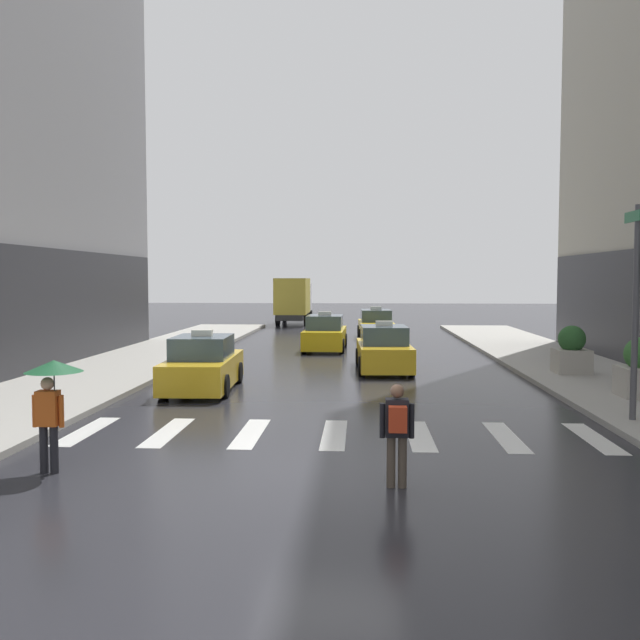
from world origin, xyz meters
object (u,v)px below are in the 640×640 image
object	(u,v)px
box_truck	(294,299)
pedestrian_with_umbrella	(52,385)
pedestrian_with_backpack	(397,427)
taxi_fourth	(376,326)
taxi_lead	(203,366)
planter_mid_block	(572,352)
taxi_second	(384,350)
taxi_third	(325,334)

from	to	relation	value
box_truck	pedestrian_with_umbrella	world-z (taller)	box_truck
box_truck	pedestrian_with_backpack	bearing A→B (deg)	-81.95
taxi_fourth	pedestrian_with_umbrella	size ratio (longest dim) A/B	2.37
taxi_fourth	pedestrian_with_backpack	distance (m)	26.44
taxi_lead	taxi_fourth	size ratio (longest dim) A/B	1.00
pedestrian_with_backpack	planter_mid_block	world-z (taller)	planter_mid_block
taxi_lead	pedestrian_with_umbrella	bearing A→B (deg)	-93.58
taxi_second	pedestrian_with_backpack	world-z (taller)	taxi_second
box_truck	planter_mid_block	distance (m)	28.38
taxi_lead	taxi_third	size ratio (longest dim) A/B	1.01
taxi_third	planter_mid_block	distance (m)	12.01
taxi_second	taxi_fourth	world-z (taller)	same
taxi_third	pedestrian_with_umbrella	bearing A→B (deg)	-100.07
taxi_fourth	planter_mid_block	bearing A→B (deg)	-66.11
taxi_second	pedestrian_with_umbrella	distance (m)	14.62
taxi_second	planter_mid_block	world-z (taller)	taxi_second
taxi_second	planter_mid_block	xyz separation A→B (m)	(6.23, -1.37, 0.15)
taxi_second	planter_mid_block	distance (m)	6.38
taxi_second	planter_mid_block	size ratio (longest dim) A/B	2.88
pedestrian_with_backpack	planter_mid_block	bearing A→B (deg)	62.28
taxi_lead	box_truck	world-z (taller)	box_truck
taxi_third	pedestrian_with_backpack	xyz separation A→B (m)	(2.21, -20.63, 0.25)
taxi_third	pedestrian_with_umbrella	xyz separation A→B (m)	(-3.58, -20.17, 0.79)
taxi_lead	pedestrian_with_umbrella	world-z (taller)	pedestrian_with_umbrella
planter_mid_block	pedestrian_with_umbrella	bearing A→B (deg)	-135.92
planter_mid_block	pedestrian_with_backpack	bearing A→B (deg)	-117.72
taxi_fourth	box_truck	size ratio (longest dim) A/B	0.61
taxi_second	taxi_fourth	bearing A→B (deg)	89.97
taxi_third	taxi_second	bearing A→B (deg)	-70.16
taxi_lead	box_truck	xyz separation A→B (m)	(-0.14, 29.00, 1.13)
pedestrian_with_umbrella	planter_mid_block	xyz separation A→B (m)	(12.30, 11.91, -0.64)
box_truck	planter_mid_block	size ratio (longest dim) A/B	4.72
taxi_lead	pedestrian_with_umbrella	xyz separation A→B (m)	(-0.54, -8.65, 0.79)
taxi_fourth	box_truck	xyz separation A→B (m)	(-5.67, 11.69, 1.13)
taxi_second	pedestrian_with_backpack	distance (m)	13.75
taxi_third	planter_mid_block	world-z (taller)	taxi_third
taxi_second	taxi_fourth	size ratio (longest dim) A/B	1.00
taxi_lead	taxi_second	world-z (taller)	same
taxi_fourth	taxi_lead	bearing A→B (deg)	-107.72
box_truck	taxi_third	bearing A→B (deg)	-79.70
pedestrian_with_backpack	taxi_third	bearing A→B (deg)	96.12
pedestrian_with_backpack	taxi_fourth	bearing A→B (deg)	89.40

